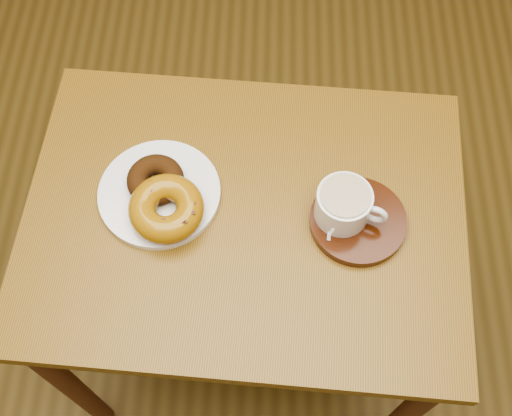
{
  "coord_description": "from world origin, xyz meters",
  "views": [
    {
      "loc": [
        0.24,
        -0.16,
        1.68
      ],
      "look_at": [
        0.23,
        0.33,
        0.73
      ],
      "focal_mm": 45.0,
      "sensor_mm": 36.0,
      "label": 1
    }
  ],
  "objects_px": {
    "donut_plate": "(160,193)",
    "coffee_cup": "(344,205)",
    "saucer": "(358,221)",
    "cafe_table": "(245,241)"
  },
  "relations": [
    {
      "from": "saucer",
      "to": "coffee_cup",
      "type": "bearing_deg",
      "value": 161.59
    },
    {
      "from": "donut_plate",
      "to": "saucer",
      "type": "relative_size",
      "value": 1.3
    },
    {
      "from": "cafe_table",
      "to": "saucer",
      "type": "xyz_separation_m",
      "value": [
        0.19,
        -0.01,
        0.12
      ]
    },
    {
      "from": "donut_plate",
      "to": "coffee_cup",
      "type": "relative_size",
      "value": 1.78
    },
    {
      "from": "cafe_table",
      "to": "donut_plate",
      "type": "distance_m",
      "value": 0.19
    },
    {
      "from": "cafe_table",
      "to": "saucer",
      "type": "height_order",
      "value": "saucer"
    },
    {
      "from": "cafe_table",
      "to": "coffee_cup",
      "type": "height_order",
      "value": "coffee_cup"
    },
    {
      "from": "donut_plate",
      "to": "saucer",
      "type": "bearing_deg",
      "value": -7.6
    },
    {
      "from": "coffee_cup",
      "to": "cafe_table",
      "type": "bearing_deg",
      "value": -162.3
    },
    {
      "from": "cafe_table",
      "to": "saucer",
      "type": "relative_size",
      "value": 4.85
    }
  ]
}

